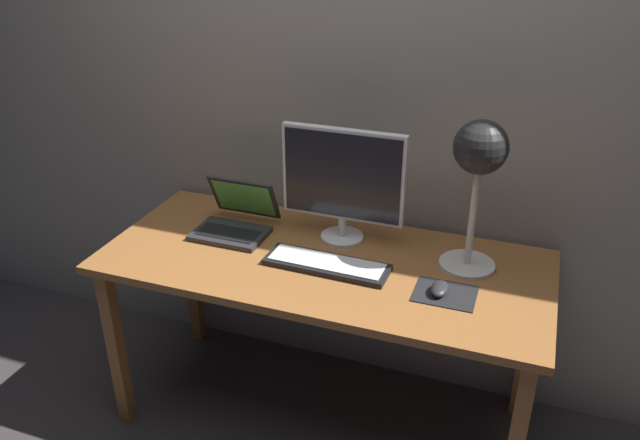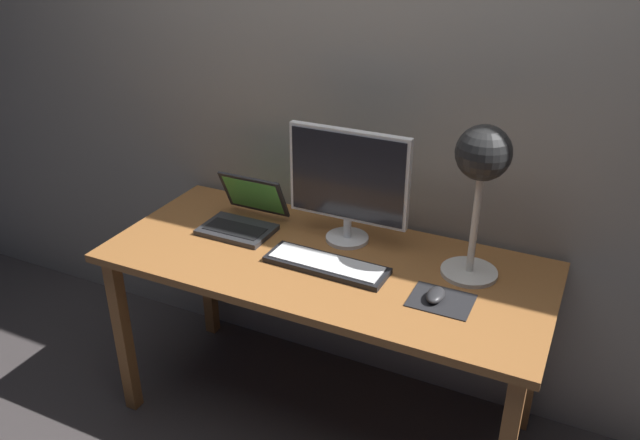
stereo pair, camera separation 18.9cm
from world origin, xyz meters
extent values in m
plane|color=#383333|center=(0.00, 0.00, 0.00)|extent=(4.80, 4.80, 0.00)
cube|color=gray|center=(0.00, 0.40, 1.30)|extent=(4.80, 0.06, 2.60)
cube|color=#935B2D|center=(0.00, 0.00, 0.72)|extent=(1.60, 0.70, 0.03)
cube|color=#935B2D|center=(-0.74, -0.29, 0.35)|extent=(0.05, 0.05, 0.71)
cube|color=#935B2D|center=(-0.74, 0.29, 0.35)|extent=(0.05, 0.05, 0.71)
cube|color=#935B2D|center=(0.74, 0.29, 0.35)|extent=(0.05, 0.05, 0.71)
cylinder|color=silver|center=(0.02, 0.17, 0.75)|extent=(0.16, 0.16, 0.01)
cylinder|color=silver|center=(0.02, 0.17, 0.79)|extent=(0.03, 0.03, 0.08)
cube|color=silver|center=(0.02, 0.17, 1.00)|extent=(0.46, 0.03, 0.34)
cube|color=black|center=(0.02, 0.15, 1.00)|extent=(0.43, 0.00, 0.32)
cube|color=black|center=(0.03, -0.05, 0.75)|extent=(0.44, 0.15, 0.02)
cube|color=silver|center=(0.03, -0.05, 0.76)|extent=(0.41, 0.12, 0.01)
cube|color=#28282B|center=(-0.39, 0.04, 0.75)|extent=(0.28, 0.19, 0.02)
cube|color=black|center=(-0.39, 0.03, 0.76)|extent=(0.23, 0.11, 0.00)
cube|color=#28282B|center=(-0.39, 0.17, 0.85)|extent=(0.28, 0.09, 0.18)
cube|color=#59C64C|center=(-0.39, 0.17, 0.85)|extent=(0.24, 0.08, 0.15)
cylinder|color=beige|center=(0.49, 0.12, 0.75)|extent=(0.19, 0.19, 0.01)
cylinder|color=silver|center=(0.49, 0.12, 0.95)|extent=(0.02, 0.02, 0.39)
sphere|color=black|center=(0.49, 0.12, 1.18)|extent=(0.18, 0.18, 0.18)
sphere|color=#FFEAB2|center=(0.49, 0.11, 1.14)|extent=(0.06, 0.06, 0.06)
cube|color=black|center=(0.45, -0.08, 0.74)|extent=(0.20, 0.16, 0.00)
ellipsoid|color=#28282B|center=(0.43, -0.09, 0.76)|extent=(0.06, 0.10, 0.03)
camera|label=1|loc=(0.66, -1.87, 1.89)|focal=35.83mm
camera|label=2|loc=(0.84, -1.80, 1.89)|focal=35.83mm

